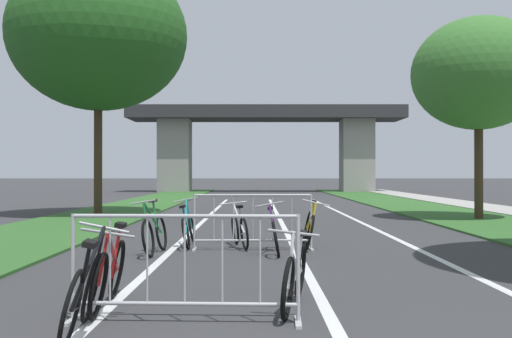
{
  "coord_description": "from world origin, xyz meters",
  "views": [
    {
      "loc": [
        -0.74,
        -1.8,
        1.45
      ],
      "look_at": [
        -0.7,
        17.75,
        1.58
      ],
      "focal_mm": 41.55,
      "sensor_mm": 36.0,
      "label": 1
    }
  ],
  "objects_px": {
    "tree_left_oak_near": "(97,35)",
    "crowd_barrier_second": "(252,222)",
    "bicycle_black_4": "(82,293)",
    "bicycle_yellow_7": "(308,228)",
    "bicycle_teal_1": "(187,229)",
    "crowd_barrier_nearest": "(183,269)",
    "bicycle_purple_0": "(274,234)",
    "bicycle_green_6": "(153,233)",
    "bicycle_white_5": "(294,276)",
    "bicycle_red_3": "(108,274)",
    "tree_right_maple_mid": "(477,74)",
    "bicycle_silver_2": "(238,229)"
  },
  "relations": [
    {
      "from": "bicycle_silver_2",
      "to": "bicycle_green_6",
      "type": "height_order",
      "value": "bicycle_green_6"
    },
    {
      "from": "bicycle_silver_2",
      "to": "crowd_barrier_second",
      "type": "bearing_deg",
      "value": -69.89
    },
    {
      "from": "bicycle_teal_1",
      "to": "tree_right_maple_mid",
      "type": "bearing_deg",
      "value": 38.51
    },
    {
      "from": "bicycle_silver_2",
      "to": "bicycle_white_5",
      "type": "xyz_separation_m",
      "value": [
        0.74,
        -5.21,
        -0.0
      ]
    },
    {
      "from": "tree_right_maple_mid",
      "to": "bicycle_black_4",
      "type": "height_order",
      "value": "tree_right_maple_mid"
    },
    {
      "from": "tree_left_oak_near",
      "to": "bicycle_teal_1",
      "type": "height_order",
      "value": "tree_left_oak_near"
    },
    {
      "from": "bicycle_teal_1",
      "to": "bicycle_yellow_7",
      "type": "relative_size",
      "value": 0.93
    },
    {
      "from": "bicycle_purple_0",
      "to": "bicycle_black_4",
      "type": "relative_size",
      "value": 1.01
    },
    {
      "from": "tree_left_oak_near",
      "to": "bicycle_yellow_7",
      "type": "relative_size",
      "value": 4.91
    },
    {
      "from": "bicycle_purple_0",
      "to": "bicycle_red_3",
      "type": "bearing_deg",
      "value": 67.2
    },
    {
      "from": "crowd_barrier_nearest",
      "to": "bicycle_black_4",
      "type": "xyz_separation_m",
      "value": [
        -0.84,
        -0.48,
        -0.14
      ]
    },
    {
      "from": "tree_right_maple_mid",
      "to": "bicycle_purple_0",
      "type": "bearing_deg",
      "value": -130.89
    },
    {
      "from": "bicycle_red_3",
      "to": "bicycle_green_6",
      "type": "xyz_separation_m",
      "value": [
        -0.24,
        4.23,
        0.0
      ]
    },
    {
      "from": "tree_left_oak_near",
      "to": "bicycle_green_6",
      "type": "height_order",
      "value": "tree_left_oak_near"
    },
    {
      "from": "bicycle_black_4",
      "to": "bicycle_yellow_7",
      "type": "relative_size",
      "value": 0.93
    },
    {
      "from": "crowd_barrier_second",
      "to": "bicycle_white_5",
      "type": "relative_size",
      "value": 1.35
    },
    {
      "from": "bicycle_yellow_7",
      "to": "crowd_barrier_nearest",
      "type": "bearing_deg",
      "value": 75.55
    },
    {
      "from": "bicycle_black_4",
      "to": "bicycle_yellow_7",
      "type": "xyz_separation_m",
      "value": [
        2.56,
        6.25,
        -0.01
      ]
    },
    {
      "from": "bicycle_purple_0",
      "to": "bicycle_teal_1",
      "type": "relative_size",
      "value": 1.01
    },
    {
      "from": "crowd_barrier_second",
      "to": "bicycle_black_4",
      "type": "height_order",
      "value": "crowd_barrier_second"
    },
    {
      "from": "tree_right_maple_mid",
      "to": "bicycle_silver_2",
      "type": "relative_size",
      "value": 3.95
    },
    {
      "from": "tree_left_oak_near",
      "to": "bicycle_teal_1",
      "type": "relative_size",
      "value": 5.26
    },
    {
      "from": "bicycle_teal_1",
      "to": "bicycle_green_6",
      "type": "distance_m",
      "value": 1.2
    },
    {
      "from": "bicycle_black_4",
      "to": "bicycle_yellow_7",
      "type": "height_order",
      "value": "bicycle_black_4"
    },
    {
      "from": "bicycle_teal_1",
      "to": "bicycle_red_3",
      "type": "bearing_deg",
      "value": -92.55
    },
    {
      "from": "tree_left_oak_near",
      "to": "bicycle_purple_0",
      "type": "distance_m",
      "value": 12.29
    },
    {
      "from": "bicycle_teal_1",
      "to": "bicycle_green_6",
      "type": "bearing_deg",
      "value": -113.56
    },
    {
      "from": "tree_left_oak_near",
      "to": "bicycle_teal_1",
      "type": "xyz_separation_m",
      "value": [
        4.0,
        -8.26,
        -5.74
      ]
    },
    {
      "from": "crowd_barrier_second",
      "to": "bicycle_green_6",
      "type": "height_order",
      "value": "crowd_barrier_second"
    },
    {
      "from": "bicycle_silver_2",
      "to": "bicycle_yellow_7",
      "type": "height_order",
      "value": "bicycle_yellow_7"
    },
    {
      "from": "crowd_barrier_nearest",
      "to": "bicycle_red_3",
      "type": "xyz_separation_m",
      "value": [
        -0.88,
        0.61,
        -0.15
      ]
    },
    {
      "from": "bicycle_red_3",
      "to": "bicycle_green_6",
      "type": "relative_size",
      "value": 1.06
    },
    {
      "from": "crowd_barrier_second",
      "to": "bicycle_silver_2",
      "type": "relative_size",
      "value": 1.44
    },
    {
      "from": "bicycle_purple_0",
      "to": "bicycle_yellow_7",
      "type": "relative_size",
      "value": 0.95
    },
    {
      "from": "bicycle_silver_2",
      "to": "bicycle_black_4",
      "type": "height_order",
      "value": "bicycle_black_4"
    },
    {
      "from": "tree_right_maple_mid",
      "to": "bicycle_white_5",
      "type": "xyz_separation_m",
      "value": [
        -6.43,
        -11.85,
        -4.15
      ]
    },
    {
      "from": "bicycle_silver_2",
      "to": "bicycle_green_6",
      "type": "relative_size",
      "value": 0.97
    },
    {
      "from": "crowd_barrier_nearest",
      "to": "bicycle_teal_1",
      "type": "distance_m",
      "value": 5.98
    },
    {
      "from": "bicycle_red_3",
      "to": "bicycle_white_5",
      "type": "height_order",
      "value": "bicycle_red_3"
    },
    {
      "from": "bicycle_yellow_7",
      "to": "bicycle_red_3",
      "type": "bearing_deg",
      "value": 65.38
    },
    {
      "from": "bicycle_red_3",
      "to": "tree_right_maple_mid",
      "type": "bearing_deg",
      "value": -128.75
    },
    {
      "from": "bicycle_purple_0",
      "to": "bicycle_teal_1",
      "type": "distance_m",
      "value": 1.96
    },
    {
      "from": "tree_left_oak_near",
      "to": "crowd_barrier_second",
      "type": "relative_size",
      "value": 3.81
    },
    {
      "from": "tree_right_maple_mid",
      "to": "bicycle_red_3",
      "type": "distance_m",
      "value": 15.1
    },
    {
      "from": "crowd_barrier_nearest",
      "to": "bicycle_black_4",
      "type": "relative_size",
      "value": 1.38
    },
    {
      "from": "bicycle_teal_1",
      "to": "bicycle_green_6",
      "type": "xyz_separation_m",
      "value": [
        -0.48,
        -1.1,
        0.03
      ]
    },
    {
      "from": "tree_left_oak_near",
      "to": "bicycle_white_5",
      "type": "relative_size",
      "value": 5.13
    },
    {
      "from": "bicycle_black_4",
      "to": "crowd_barrier_nearest",
      "type": "bearing_deg",
      "value": 23.96
    },
    {
      "from": "tree_left_oak_near",
      "to": "bicycle_purple_0",
      "type": "height_order",
      "value": "tree_left_oak_near"
    },
    {
      "from": "bicycle_teal_1",
      "to": "bicycle_silver_2",
      "type": "relative_size",
      "value": 1.04
    }
  ]
}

